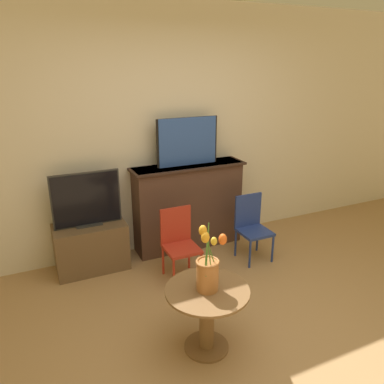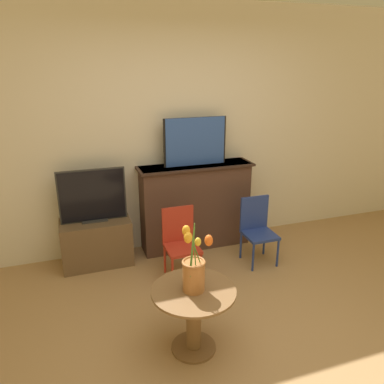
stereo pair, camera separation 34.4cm
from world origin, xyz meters
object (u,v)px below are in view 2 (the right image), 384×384
(painting, at_px, (195,142))
(tv_monitor, at_px, (93,196))
(vase_tulips, at_px, (194,270))
(chair_red, at_px, (180,239))
(chair_blue, at_px, (257,227))

(painting, relative_size, tv_monitor, 1.05)
(tv_monitor, bearing_deg, vase_tulips, -70.30)
(chair_red, distance_m, chair_blue, 0.88)
(chair_red, relative_size, chair_blue, 1.00)
(tv_monitor, height_order, vase_tulips, vase_tulips)
(painting, xyz_separation_m, vase_tulips, (-0.58, -1.64, -0.57))
(tv_monitor, relative_size, vase_tulips, 1.23)
(tv_monitor, bearing_deg, painting, 3.13)
(painting, bearing_deg, tv_monitor, -176.87)
(vase_tulips, bearing_deg, chair_red, 78.17)
(painting, xyz_separation_m, chair_blue, (0.52, -0.55, -0.86))
(chair_blue, relative_size, vase_tulips, 1.29)
(tv_monitor, distance_m, chair_red, 1.01)
(chair_red, height_order, vase_tulips, vase_tulips)
(painting, bearing_deg, chair_blue, -46.77)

